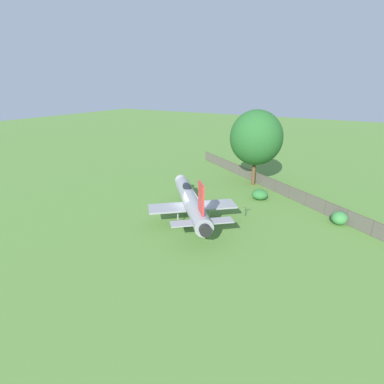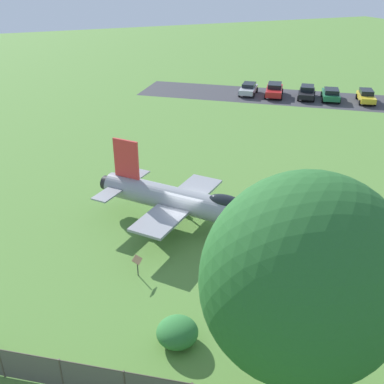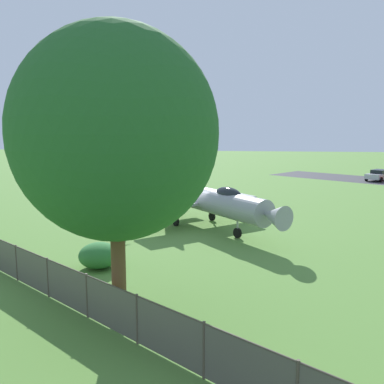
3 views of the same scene
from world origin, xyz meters
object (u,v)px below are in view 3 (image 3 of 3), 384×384
object	(u,v)px
shrub_by_tree	(99,255)
info_plaque	(126,224)
shade_tree	(115,134)
display_jet	(207,199)
parked_car_silver	(379,175)

from	to	relation	value
shrub_by_tree	info_plaque	size ratio (longest dim) A/B	1.61
shrub_by_tree	shade_tree	bearing A→B (deg)	-61.88
shade_tree	shrub_by_tree	xyz separation A→B (m)	(-2.54, 4.75, -5.60)
display_jet	info_plaque	size ratio (longest dim) A/B	10.15
parked_car_silver	display_jet	bearing A→B (deg)	3.94
display_jet	parked_car_silver	world-z (taller)	display_jet
shade_tree	info_plaque	distance (m)	11.72
shade_tree	shrub_by_tree	world-z (taller)	shade_tree
display_jet	shade_tree	distance (m)	14.06
shrub_by_tree	parked_car_silver	world-z (taller)	parked_car_silver
display_jet	shrub_by_tree	xyz separation A→B (m)	(-4.14, -8.54, -1.30)
shrub_by_tree	display_jet	bearing A→B (deg)	64.14
shrub_by_tree	info_plaque	world-z (taller)	shrub_by_tree
shrub_by_tree	parked_car_silver	distance (m)	43.17
info_plaque	parked_car_silver	size ratio (longest dim) A/B	0.26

